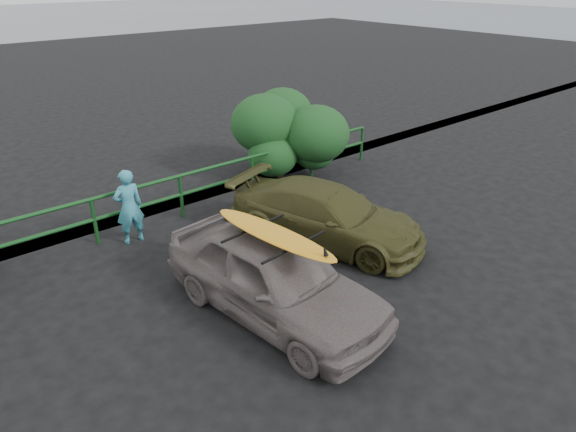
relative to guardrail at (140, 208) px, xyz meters
name	(u,v)px	position (x,y,z in m)	size (l,w,h in m)	color
ground	(289,344)	(0.00, -5.00, -0.52)	(80.00, 80.00, 0.00)	black
guardrail	(140,208)	(0.00, 0.00, 0.00)	(14.00, 0.08, 1.04)	#14491B
shrub_right	(300,137)	(5.00, 0.50, 0.46)	(3.20, 2.40, 1.97)	#1A471D
sedan	(274,277)	(0.34, -4.23, 0.18)	(1.66, 4.12, 1.41)	#635958
olive_vehicle	(327,215)	(2.73, -2.96, 0.08)	(1.68, 4.13, 1.20)	#40401C
man	(129,207)	(-0.39, -0.39, 0.28)	(0.58, 0.38, 1.60)	teal
roof_rack	(273,237)	(0.34, -4.23, 0.91)	(1.34, 0.94, 0.04)	black
surfboard	(273,234)	(0.34, -4.23, 0.97)	(0.52, 2.52, 0.07)	orange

